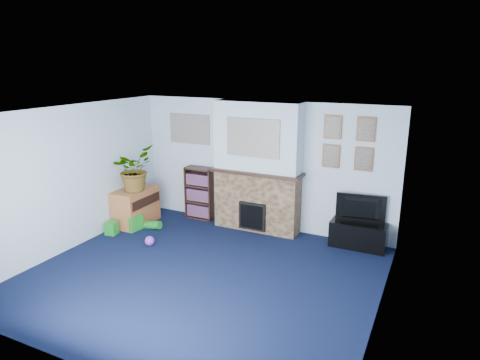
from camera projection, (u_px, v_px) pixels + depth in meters
The scene contains 26 objects.
floor at pixel (202, 275), 6.36m from camera, with size 5.00×4.50×0.01m, color black.
ceiling at pixel (198, 113), 5.71m from camera, with size 5.00×4.50×0.01m, color white.
wall_back at pixel (262, 165), 7.99m from camera, with size 5.00×0.04×2.40m, color silver.
wall_front at pixel (79, 264), 4.08m from camera, with size 5.00×0.04×2.40m, color silver.
wall_left at pixel (70, 178), 7.08m from camera, with size 0.04×4.50×2.40m, color silver.
wall_right at pixel (384, 227), 4.99m from camera, with size 0.04×4.50×2.40m, color silver.
chimney_breast at pixel (257, 168), 7.82m from camera, with size 1.72×0.50×2.40m.
collage_main at pixel (253, 138), 7.47m from camera, with size 1.00×0.03×0.68m, color gray.
collage_left at pixel (190, 129), 8.47m from camera, with size 0.90×0.03×0.58m, color gray.
portrait_tl at pixel (333, 127), 7.22m from camera, with size 0.30×0.03×0.40m, color brown.
portrait_tr at pixel (366, 129), 6.99m from camera, with size 0.30×0.03×0.40m, color brown.
portrait_bl at pixel (331, 156), 7.35m from camera, with size 0.30×0.03×0.40m, color brown.
portrait_br at pixel (364, 159), 7.12m from camera, with size 0.30×0.03×0.40m, color brown.
tv_stand at pixel (358, 235), 7.27m from camera, with size 0.93×0.39×0.44m, color black.
television at pixel (360, 209), 7.17m from camera, with size 0.82×0.11×0.47m, color black.
bookshelf at pixel (200, 194), 8.58m from camera, with size 0.58×0.28×1.05m.
sideboard at pixel (136, 206), 8.31m from camera, with size 0.50×0.90×0.70m, color #A56135.
potted_plant at pixel (133, 169), 8.04m from camera, with size 0.76×0.66×0.84m, color #26661E.
mantel_clock at pixel (255, 167), 7.78m from camera, with size 0.09×0.06×0.13m, color gold.
mantel_candle at pixel (270, 168), 7.66m from camera, with size 0.06×0.06×0.18m, color #B2BFC6.
mantel_teddy at pixel (227, 164), 8.02m from camera, with size 0.12×0.12×0.12m, color gray.
mantel_can at pixel (292, 171), 7.49m from camera, with size 0.06×0.06×0.12m, color #198C26.
green_crate at pixel (130, 222), 8.09m from camera, with size 0.38×0.30×0.30m, color #198C26.
toy_ball at pixel (150, 241), 7.37m from camera, with size 0.17×0.17×0.17m, color purple.
toy_block at pixel (112, 228), 7.85m from camera, with size 0.19×0.19×0.24m, color #198C26.
toy_tube at pixel (153, 225), 8.12m from camera, with size 0.16×0.16×0.33m, color #198C26.
Camera 1 is at (3.00, -4.93, 3.06)m, focal length 32.00 mm.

